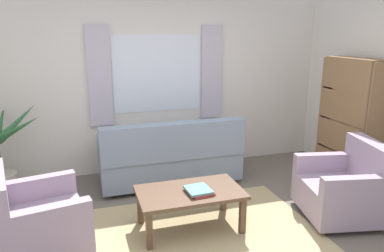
{
  "coord_description": "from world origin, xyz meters",
  "views": [
    {
      "loc": [
        -1.11,
        -3.01,
        2.06
      ],
      "look_at": [
        0.06,
        0.7,
        1.03
      ],
      "focal_mm": 33.81,
      "sensor_mm": 36.0,
      "label": 1
    }
  ],
  "objects": [
    {
      "name": "coffee_table",
      "position": [
        -0.08,
        0.32,
        0.38
      ],
      "size": [
        1.1,
        0.64,
        0.44
      ],
      "color": "brown",
      "rests_on": "ground_plane"
    },
    {
      "name": "area_rug",
      "position": [
        0.0,
        0.0,
        0.01
      ],
      "size": [
        2.41,
        2.1,
        0.01
      ],
      "primitive_type": "cube",
      "color": "tan",
      "rests_on": "ground_plane"
    },
    {
      "name": "armchair_right",
      "position": [
        1.66,
        0.04,
        0.35
      ],
      "size": [
        0.98,
        0.99,
        0.88
      ],
      "rotation": [
        0.0,
        0.0,
        -1.78
      ],
      "color": "#998499",
      "rests_on": "ground_plane"
    },
    {
      "name": "wall_back",
      "position": [
        0.0,
        2.26,
        1.3
      ],
      "size": [
        5.32,
        0.12,
        2.6
      ],
      "primitive_type": "cube",
      "color": "silver",
      "rests_on": "ground_plane"
    },
    {
      "name": "book_stack_on_table",
      "position": [
        -0.01,
        0.24,
        0.46
      ],
      "size": [
        0.28,
        0.3,
        0.05
      ],
      "color": "#B23833",
      "rests_on": "coffee_table"
    },
    {
      "name": "couch",
      "position": [
        0.02,
        1.57,
        0.37
      ],
      "size": [
        1.9,
        0.82,
        0.92
      ],
      "rotation": [
        0.0,
        0.0,
        3.14
      ],
      "color": "gray",
      "rests_on": "ground_plane"
    },
    {
      "name": "armchair_left",
      "position": [
        -1.61,
        0.29,
        0.35
      ],
      "size": [
        0.97,
        0.98,
        0.88
      ],
      "rotation": [
        0.0,
        0.0,
        1.77
      ],
      "color": "#998499",
      "rests_on": "ground_plane"
    },
    {
      "name": "ground_plane",
      "position": [
        0.0,
        0.0,
        0.0
      ],
      "size": [
        6.24,
        6.24,
        0.0
      ],
      "primitive_type": "plane",
      "color": "#6B6056"
    },
    {
      "name": "bookshelf",
      "position": [
        2.35,
        0.9,
        0.9
      ],
      "size": [
        0.3,
        0.94,
        1.72
      ],
      "rotation": [
        0.0,
        0.0,
        1.57
      ],
      "color": "olive",
      "rests_on": "ground_plane"
    },
    {
      "name": "window_with_curtains",
      "position": [
        0.0,
        2.18,
        1.45
      ],
      "size": [
        1.98,
        0.07,
        1.4
      ],
      "color": "white"
    }
  ]
}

